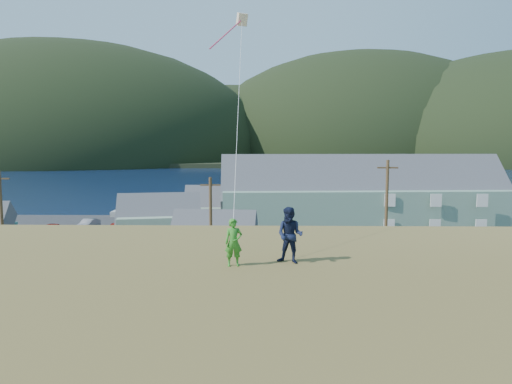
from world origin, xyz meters
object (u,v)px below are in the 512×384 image
shed_palegreen_far (227,210)px  shed_white (214,240)px  lodge (362,198)px  kite_flyer_navy (290,235)px  wharf (203,209)px  shed_palegreen_near (159,220)px  kite_flyer_green (234,242)px

shed_palegreen_far → shed_white: bearing=-92.7°
lodge → kite_flyer_navy: lodge is taller
wharf → kite_flyer_navy: size_ratio=14.25×
lodge → shed_palegreen_far: 16.73m
shed_palegreen_near → kite_flyer_navy: size_ratio=5.50×
kite_flyer_navy → wharf: bearing=121.5°
wharf → shed_palegreen_far: shed_palegreen_far is taller
wharf → shed_palegreen_near: 23.80m
shed_white → kite_flyer_navy: bearing=-73.3°
wharf → shed_white: size_ratio=3.24×
wharf → kite_flyer_green: size_ratio=17.19×
shed_palegreen_near → shed_white: (7.18, -9.69, -0.17)m
kite_flyer_green → lodge: bearing=62.5°
lodge → shed_palegreen_far: bearing=167.9°
kite_flyer_navy → shed_palegreen_near: bearing=130.5°
lodge → kite_flyer_green: 42.32m
shed_palegreen_near → kite_flyer_green: size_ratio=6.64×
shed_palegreen_near → shed_palegreen_far: 9.68m
wharf → shed_palegreen_near: shed_palegreen_near is taller
shed_palegreen_far → kite_flyer_green: bearing=-88.2°
shed_palegreen_near → kite_flyer_green: 37.96m
shed_palegreen_near → kite_flyer_navy: bearing=-81.2°
shed_palegreen_far → kite_flyer_green: size_ratio=7.14×
shed_palegreen_near → shed_palegreen_far: shed_palegreen_far is taller
kite_flyer_green → kite_flyer_navy: 1.85m
lodge → shed_white: 21.54m
wharf → shed_palegreen_far: 17.91m
kite_flyer_green → kite_flyer_navy: bearing=2.4°
shed_white → lodge: bearing=45.5°
shed_palegreen_near → kite_flyer_navy: (12.64, -35.58, 5.60)m
wharf → kite_flyer_green: bearing=-81.2°
shed_white → shed_palegreen_far: bearing=95.5°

